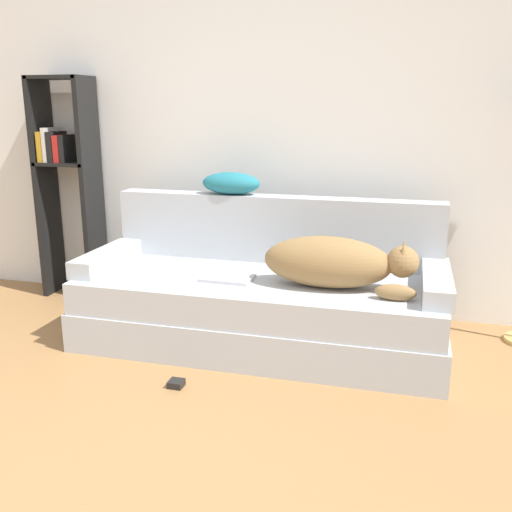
% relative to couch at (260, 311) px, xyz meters
% --- Properties ---
extents(wall_back, '(8.11, 0.06, 2.70)m').
position_rel_couch_xyz_m(wall_back, '(-0.23, 0.71, 1.15)').
color(wall_back, white).
rests_on(wall_back, ground_plane).
extents(couch, '(2.09, 0.87, 0.41)m').
position_rel_couch_xyz_m(couch, '(0.00, 0.00, 0.00)').
color(couch, '#B2B7BC').
rests_on(couch, ground_plane).
extents(couch_backrest, '(2.05, 0.15, 0.42)m').
position_rel_couch_xyz_m(couch_backrest, '(0.00, 0.37, 0.41)').
color(couch_backrest, '#B2B7BC').
rests_on(couch_backrest, couch).
extents(couch_arm_left, '(0.15, 0.68, 0.10)m').
position_rel_couch_xyz_m(couch_arm_left, '(-0.97, -0.01, 0.26)').
color(couch_arm_left, '#B2B7BC').
rests_on(couch_arm_left, couch).
extents(couch_arm_right, '(0.15, 0.68, 0.10)m').
position_rel_couch_xyz_m(couch_arm_right, '(0.97, -0.01, 0.26)').
color(couch_arm_right, '#B2B7BC').
rests_on(couch_arm_right, couch).
extents(dog, '(0.83, 0.32, 0.28)m').
position_rel_couch_xyz_m(dog, '(0.44, -0.08, 0.35)').
color(dog, olive).
rests_on(dog, couch).
extents(laptop, '(0.29, 0.20, 0.02)m').
position_rel_couch_xyz_m(laptop, '(-0.17, -0.10, 0.22)').
color(laptop, '#B7B7BC').
rests_on(laptop, couch).
extents(throw_pillow, '(0.37, 0.19, 0.14)m').
position_rel_couch_xyz_m(throw_pillow, '(-0.29, 0.37, 0.69)').
color(throw_pillow, teal).
rests_on(throw_pillow, couch_backrest).
extents(bookshelf, '(0.41, 0.26, 1.56)m').
position_rel_couch_xyz_m(bookshelf, '(-1.57, 0.52, 0.69)').
color(bookshelf, black).
rests_on(bookshelf, ground_plane).
extents(power_adapter, '(0.07, 0.07, 0.03)m').
position_rel_couch_xyz_m(power_adapter, '(-0.27, -0.65, -0.18)').
color(power_adapter, black).
rests_on(power_adapter, ground_plane).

